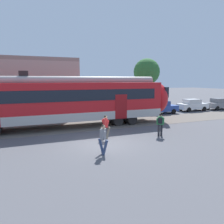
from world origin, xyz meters
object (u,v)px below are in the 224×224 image
object	(u,v)px
pedestrian_grey	(103,137)
parked_car_white	(192,105)
parked_car_blue	(161,107)
parked_car_grey	(220,104)
pedestrian_green	(160,123)
pedestrian_red	(105,125)

from	to	relation	value
pedestrian_grey	parked_car_white	distance (m)	20.20
parked_car_blue	parked_car_grey	bearing A→B (deg)	1.07
pedestrian_grey	parked_car_white	xyz separation A→B (m)	(16.57, 11.54, -0.18)
parked_car_white	parked_car_grey	bearing A→B (deg)	-3.72
pedestrian_grey	pedestrian_green	distance (m)	5.56
pedestrian_green	parked_car_white	bearing A→B (deg)	39.40
pedestrian_grey	parked_car_blue	bearing A→B (deg)	44.24
pedestrian_grey	parked_car_grey	distance (m)	23.88
parked_car_white	pedestrian_grey	bearing A→B (deg)	-145.14
parked_car_white	parked_car_grey	size ratio (longest dim) A/B	1.00
pedestrian_red	pedestrian_green	world-z (taller)	same
pedestrian_green	pedestrian_grey	bearing A→B (deg)	-157.31
pedestrian_red	pedestrian_green	distance (m)	4.00
pedestrian_red	parked_car_grey	bearing A→B (deg)	22.90
pedestrian_red	parked_car_blue	bearing A→B (deg)	38.92
pedestrian_red	parked_car_grey	world-z (taller)	pedestrian_red
pedestrian_grey	pedestrian_red	bearing A→B (deg)	67.24
pedestrian_grey	parked_car_blue	world-z (taller)	pedestrian_grey
pedestrian_green	parked_car_white	distance (m)	14.81
pedestrian_red	parked_car_blue	size ratio (longest dim) A/B	0.41
pedestrian_grey	pedestrian_red	world-z (taller)	same
pedestrian_green	pedestrian_red	bearing A→B (deg)	169.68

